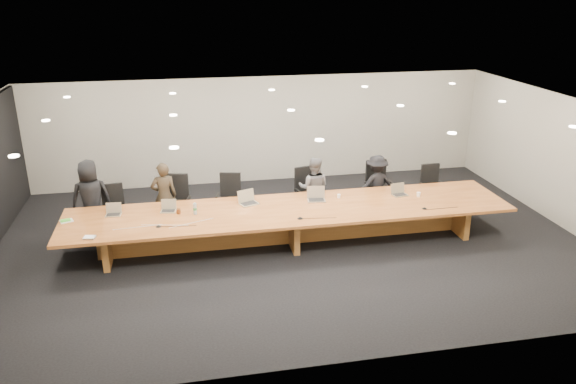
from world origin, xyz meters
name	(u,v)px	position (x,y,z in m)	size (l,w,h in m)	color
ground	(291,242)	(0.00, 0.00, 0.00)	(12.00, 12.00, 0.00)	black
back_wall	(261,130)	(0.00, 4.00, 1.40)	(12.00, 0.02, 2.80)	silver
conference_table	(291,219)	(0.00, 0.00, 0.52)	(9.00, 1.80, 0.75)	brown
chair_far_left	(115,210)	(-3.57, 1.16, 0.54)	(0.55, 0.55, 1.08)	black
chair_left	(176,202)	(-2.29, 1.26, 0.59)	(0.60, 0.60, 1.18)	black
chair_mid_left	(229,199)	(-1.13, 1.30, 0.56)	(0.57, 0.57, 1.11)	black
chair_mid_right	(309,192)	(0.68, 1.29, 0.58)	(0.59, 0.59, 1.15)	black
chair_right	(379,186)	(2.37, 1.30, 0.60)	(0.61, 0.61, 1.20)	black
chair_far_right	(433,187)	(3.65, 1.20, 0.53)	(0.54, 0.54, 1.06)	black
person_a	(91,198)	(-4.02, 1.20, 0.82)	(0.81, 0.52, 1.65)	black
person_b	(164,196)	(-2.53, 1.23, 0.75)	(0.55, 0.36, 1.50)	#2F261A
person_c	(314,188)	(0.76, 1.18, 0.72)	(0.70, 0.54, 1.43)	slate
person_d	(376,185)	(2.24, 1.19, 0.69)	(0.90, 0.52, 1.39)	black
laptop_a	(113,210)	(-3.50, 0.33, 0.87)	(0.30, 0.22, 0.23)	beige
laptop_b	(168,206)	(-2.44, 0.32, 0.87)	(0.30, 0.22, 0.24)	beige
laptop_c	(249,198)	(-0.80, 0.41, 0.89)	(0.37, 0.27, 0.29)	beige
laptop_d	(316,194)	(0.61, 0.32, 0.90)	(0.37, 0.27, 0.29)	tan
laptop_e	(400,190)	(2.45, 0.29, 0.88)	(0.32, 0.23, 0.25)	tan
water_bottle	(195,209)	(-1.91, 0.08, 0.86)	(0.07, 0.07, 0.22)	#A8B8B3
amber_mug	(179,211)	(-2.23, 0.17, 0.80)	(0.08, 0.08, 0.10)	brown
paper_cup_near	(339,196)	(1.12, 0.39, 0.79)	(0.07, 0.07, 0.08)	white
paper_cup_far	(419,195)	(2.81, 0.14, 0.80)	(0.08, 0.08, 0.10)	white
notepad	(67,221)	(-4.35, 0.20, 0.76)	(0.23, 0.19, 0.01)	silver
lime_gadget	(65,220)	(-4.37, 0.19, 0.78)	(0.18, 0.10, 0.03)	green
av_box	(90,237)	(-3.82, -0.68, 0.77)	(0.20, 0.15, 0.03)	#9F9FA3
mic_left	(158,226)	(-2.61, -0.40, 0.76)	(0.11, 0.11, 0.03)	black
mic_center	(300,218)	(0.07, -0.54, 0.76)	(0.12, 0.12, 0.03)	black
mic_right	(425,208)	(2.65, -0.53, 0.76)	(0.11, 0.11, 0.03)	black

